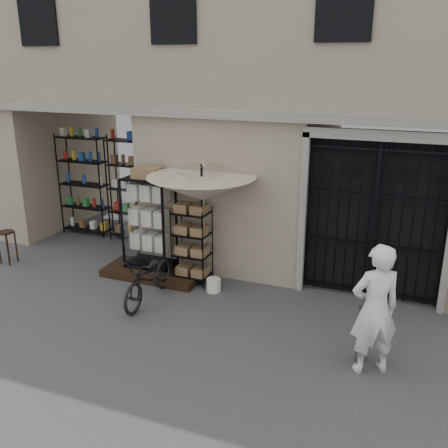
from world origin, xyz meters
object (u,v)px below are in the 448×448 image
at_px(bicycle, 150,300).
at_px(steel_bollard, 362,335).
at_px(display_cabinet, 150,227).
at_px(shopkeeper, 369,370).
at_px(wire_rack, 192,246).
at_px(wooden_stool, 7,246).
at_px(white_bucket, 214,285).
at_px(market_umbrella, 202,182).

bearing_deg(bicycle, steel_bollard, -10.01).
distance_m(display_cabinet, shopkeeper, 5.03).
relative_size(wire_rack, wooden_stool, 2.11).
bearing_deg(shopkeeper, wire_rack, -57.44).
bearing_deg(shopkeeper, steel_bollard, -82.63).
xyz_separation_m(steel_bollard, shopkeeper, (0.15, -0.19, -0.43)).
bearing_deg(white_bucket, bicycle, -140.36).
relative_size(display_cabinet, steel_bollard, 2.33).
bearing_deg(bicycle, shopkeeper, -12.34).
xyz_separation_m(market_umbrella, wooden_stool, (-4.36, -0.51, -1.69)).
relative_size(display_cabinet, shopkeeper, 1.05).
height_order(bicycle, shopkeeper, bicycle).
distance_m(display_cabinet, wooden_stool, 3.26).
relative_size(bicycle, shopkeeper, 0.90).
distance_m(display_cabinet, wire_rack, 1.01).
xyz_separation_m(bicycle, wooden_stool, (-3.73, 0.45, 0.38)).
bearing_deg(steel_bollard, wire_rack, 154.87).
xyz_separation_m(wire_rack, white_bucket, (0.56, -0.26, -0.61)).
relative_size(wire_rack, market_umbrella, 0.53).
bearing_deg(wooden_stool, bicycle, -6.94).
distance_m(wire_rack, steel_bollard, 3.80).
bearing_deg(display_cabinet, white_bucket, -33.01).
bearing_deg(market_umbrella, shopkeeper, -27.46).
bearing_deg(bicycle, white_bucket, 38.25).
bearing_deg(wooden_stool, market_umbrella, 6.65).
xyz_separation_m(wire_rack, steel_bollard, (3.43, -1.61, -0.31)).
relative_size(white_bucket, wooden_stool, 0.37).
xyz_separation_m(wire_rack, wooden_stool, (-4.11, -0.58, -0.36)).
xyz_separation_m(display_cabinet, market_umbrella, (1.23, -0.16, 1.08)).
bearing_deg(wire_rack, market_umbrella, -33.21).
bearing_deg(market_umbrella, display_cabinet, 172.37).
relative_size(display_cabinet, market_umbrella, 0.70).
height_order(display_cabinet, bicycle, display_cabinet).
bearing_deg(shopkeeper, bicycle, -41.72).
bearing_deg(wire_rack, display_cabinet, 156.60).
height_order(display_cabinet, white_bucket, display_cabinet).
bearing_deg(bicycle, display_cabinet, 116.84).
distance_m(steel_bollard, shopkeeper, 0.49).
bearing_deg(display_cabinet, shopkeeper, -42.50).
relative_size(display_cabinet, bicycle, 1.17).
distance_m(wire_rack, wooden_stool, 4.16).
height_order(market_umbrella, bicycle, market_umbrella).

